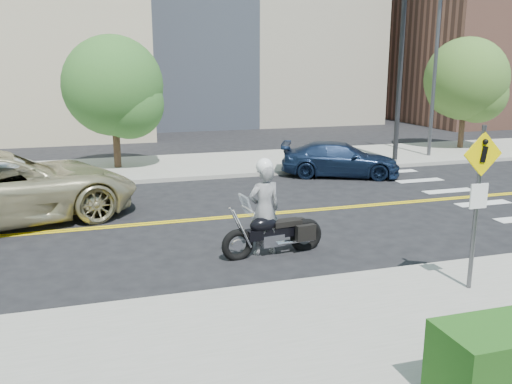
{
  "coord_description": "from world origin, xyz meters",
  "views": [
    {
      "loc": [
        -2.25,
        -14.06,
        4.21
      ],
      "look_at": [
        1.36,
        -2.12,
        1.2
      ],
      "focal_mm": 38.0,
      "sensor_mm": 36.0,
      "label": 1
    }
  ],
  "objects": [
    {
      "name": "suv",
      "position": [
        -4.65,
        1.21,
        0.97
      ],
      "size": [
        7.64,
        5.1,
        1.95
      ],
      "primitive_type": "imported",
      "rotation": [
        0.0,
        0.0,
        1.86
      ],
      "color": "#BAB188",
      "rests_on": "ground"
    },
    {
      "name": "ground_plane",
      "position": [
        0.0,
        0.0,
        0.0
      ],
      "size": [
        120.0,
        120.0,
        0.0
      ],
      "primitive_type": "plane",
      "color": "black",
      "rests_on": "ground"
    },
    {
      "name": "sidewalk_far",
      "position": [
        0.0,
        7.5,
        0.07
      ],
      "size": [
        60.0,
        5.0,
        0.15
      ],
      "primitive_type": "cube",
      "color": "#9E9B91",
      "rests_on": "ground_plane"
    },
    {
      "name": "sidewalk_near",
      "position": [
        0.0,
        -7.5,
        0.07
      ],
      "size": [
        60.0,
        5.0,
        0.15
      ],
      "primitive_type": "cube",
      "color": "#9E9B91",
      "rests_on": "ground_plane"
    },
    {
      "name": "pedestrian_sign",
      "position": [
        4.2,
        -6.31,
        1.96
      ],
      "size": [
        0.78,
        0.08,
        3.0
      ],
      "color": "#4C4C51",
      "rests_on": "sidewalk_near"
    },
    {
      "name": "lamp_post",
      "position": [
        12.0,
        6.5,
        4.15
      ],
      "size": [
        0.16,
        0.16,
        8.0
      ],
      "primitive_type": "cylinder",
      "color": "#4C4C51",
      "rests_on": "sidewalk_far"
    },
    {
      "name": "traffic_light",
      "position": [
        10.0,
        5.08,
        4.67
      ],
      "size": [
        0.28,
        4.5,
        7.0
      ],
      "color": "black",
      "rests_on": "sidewalk_far"
    },
    {
      "name": "parked_car_blue",
      "position": [
        6.57,
        4.2,
        0.64
      ],
      "size": [
        4.74,
        3.4,
        1.27
      ],
      "primitive_type": "imported",
      "rotation": [
        0.0,
        0.0,
        1.16
      ],
      "color": "#162542",
      "rests_on": "ground"
    },
    {
      "name": "motorcyclist",
      "position": [
        1.26,
        -3.09,
        1.09
      ],
      "size": [
        0.81,
        0.6,
        2.19
      ],
      "rotation": [
        0.0,
        0.0,
        3.29
      ],
      "color": "#A2A2A6",
      "rests_on": "ground"
    },
    {
      "name": "parked_car_silver",
      "position": [
        -4.47,
        2.8,
        0.7
      ],
      "size": [
        4.34,
        1.84,
        1.39
      ],
      "primitive_type": "imported",
      "rotation": [
        0.0,
        0.0,
        1.48
      ],
      "color": "#B7BBBF",
      "rests_on": "ground"
    },
    {
      "name": "tree_far_a",
      "position": [
        -1.39,
        7.64,
        3.31
      ],
      "size": [
        3.82,
        3.82,
        5.22
      ],
      "rotation": [
        0.0,
        0.0,
        0.18
      ],
      "color": "#382619",
      "rests_on": "ground"
    },
    {
      "name": "tree_far_b",
      "position": [
        14.78,
        8.0,
        3.41
      ],
      "size": [
        3.87,
        3.87,
        5.35
      ],
      "rotation": [
        0.0,
        0.0,
        0.04
      ],
      "color": "#382619",
      "rests_on": "ground"
    },
    {
      "name": "motorcycle",
      "position": [
        1.46,
        -3.16,
        0.72
      ],
      "size": [
        2.42,
        0.99,
        1.43
      ],
      "primitive_type": null,
      "rotation": [
        0.0,
        0.0,
        0.12
      ],
      "color": "black",
      "rests_on": "ground"
    },
    {
      "name": "building_right",
      "position": [
        26.0,
        20.0,
        6.0
      ],
      "size": [
        14.0,
        12.0,
        12.0
      ],
      "primitive_type": "cube",
      "color": "#8C5947",
      "rests_on": "ground_plane"
    }
  ]
}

